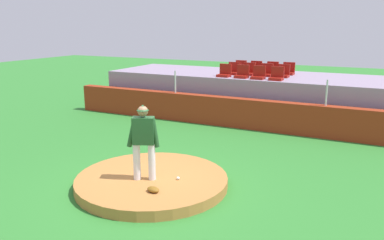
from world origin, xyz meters
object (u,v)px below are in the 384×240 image
object	(u,v)px
pitcher	(144,137)
stadium_chair_10	(272,70)
fielding_glove	(153,189)
stadium_chair_3	(277,76)
stadium_chair_7	(283,73)
stadium_chair_8	(240,68)
stadium_chair_0	(225,73)
stadium_chair_2	(259,75)
stadium_chair_6	(266,72)
stadium_chair_5	(249,71)
stadium_chair_9	(256,69)
baseball	(178,178)
stadium_chair_1	(242,74)
stadium_chair_11	(288,71)
stadium_chair_4	(233,71)

from	to	relation	value
pitcher	stadium_chair_10	world-z (taller)	stadium_chair_10
fielding_glove	stadium_chair_3	size ratio (longest dim) A/B	0.60
stadium_chair_7	stadium_chair_8	xyz separation A→B (m)	(-2.07, 0.87, 0.00)
stadium_chair_0	stadium_chair_3	xyz separation A→B (m)	(2.11, -0.05, 0.00)
stadium_chair_10	stadium_chair_3	bearing A→B (deg)	110.14
stadium_chair_2	stadium_chair_3	bearing A→B (deg)	178.99
fielding_glove	stadium_chair_6	bearing A→B (deg)	-74.32
fielding_glove	stadium_chair_2	xyz separation A→B (m)	(-0.17, 7.90, 1.55)
stadium_chair_7	stadium_chair_8	bearing A→B (deg)	-22.72
stadium_chair_6	stadium_chair_8	xyz separation A→B (m)	(-1.40, 0.85, 0.00)
pitcher	stadium_chair_5	size ratio (longest dim) A/B	3.51
stadium_chair_7	stadium_chair_9	distance (m)	1.66
stadium_chair_3	stadium_chair_8	size ratio (longest dim) A/B	1.00
stadium_chair_3	stadium_chair_8	world-z (taller)	same
stadium_chair_5	baseball	bearing A→B (deg)	97.28
stadium_chair_7	stadium_chair_5	bearing A→B (deg)	-0.68
stadium_chair_1	stadium_chair_5	size ratio (longest dim) A/B	1.00
stadium_chair_6	stadium_chair_10	world-z (taller)	same
stadium_chair_8	stadium_chair_11	size ratio (longest dim) A/B	1.00
stadium_chair_3	stadium_chair_6	world-z (taller)	same
stadium_chair_0	stadium_chair_7	bearing A→B (deg)	-157.36
stadium_chair_2	stadium_chair_5	bearing A→B (deg)	-53.12
baseball	stadium_chair_11	xyz separation A→B (m)	(0.39, 8.90, 1.56)
stadium_chair_11	stadium_chair_6	bearing A→B (deg)	53.08
pitcher	stadium_chair_0	xyz separation A→B (m)	(-1.02, 7.42, 0.58)
pitcher	baseball	distance (m)	1.25
stadium_chair_11	stadium_chair_7	bearing A→B (deg)	89.88
pitcher	stadium_chair_3	distance (m)	7.47
stadium_chair_3	baseball	bearing A→B (deg)	86.92
stadium_chair_5	stadium_chair_10	world-z (taller)	same
stadium_chair_6	stadium_chair_9	distance (m)	1.14
baseball	stadium_chair_8	bearing A→B (deg)	100.81
stadium_chair_8	stadium_chair_6	bearing A→B (deg)	148.76
stadium_chair_9	stadium_chair_8	bearing A→B (deg)	2.33
stadium_chair_8	stadium_chair_1	bearing A→B (deg)	111.80
stadium_chair_7	stadium_chair_11	bearing A→B (deg)	-90.12
stadium_chair_1	stadium_chair_10	bearing A→B (deg)	-110.81
stadium_chair_0	stadium_chair_6	xyz separation A→B (m)	(1.44, 0.90, 0.00)
stadium_chair_1	stadium_chair_7	world-z (taller)	same
stadium_chair_4	stadium_chair_7	world-z (taller)	same
stadium_chair_8	stadium_chair_11	bearing A→B (deg)	-178.73
fielding_glove	stadium_chair_1	xyz separation A→B (m)	(-0.83, 7.91, 1.55)
fielding_glove	stadium_chair_2	distance (m)	8.05
stadium_chair_10	stadium_chair_9	bearing A→B (deg)	0.43
baseball	fielding_glove	distance (m)	0.85
stadium_chair_0	stadium_chair_7	distance (m)	2.29
stadium_chair_0	stadium_chair_8	xyz separation A→B (m)	(0.04, 1.75, 0.00)
pitcher	stadium_chair_9	world-z (taller)	stadium_chair_9
stadium_chair_4	stadium_chair_6	xyz separation A→B (m)	(1.39, 0.04, 0.00)
stadium_chair_2	stadium_chair_11	size ratio (longest dim) A/B	1.00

